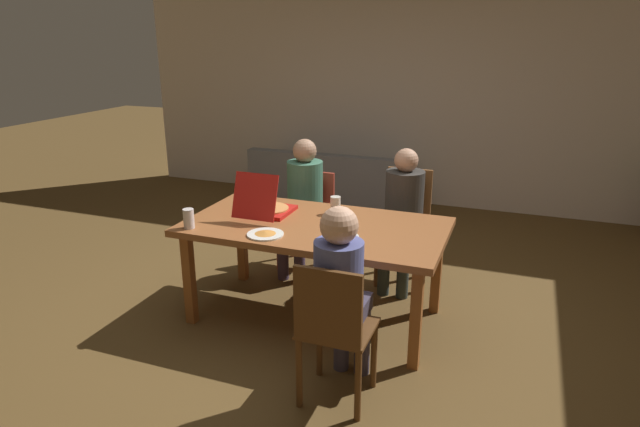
{
  "coord_description": "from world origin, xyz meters",
  "views": [
    {
      "loc": [
        1.37,
        -3.54,
        2.11
      ],
      "look_at": [
        0.0,
        0.1,
        0.81
      ],
      "focal_mm": 30.67,
      "sensor_mm": 36.0,
      "label": 1
    }
  ],
  "objects_px": {
    "drinking_glass_0": "(335,205)",
    "drinking_glass_2": "(189,219)",
    "couch": "(331,186)",
    "person_0": "(302,195)",
    "chair_2": "(333,328)",
    "plate_1": "(343,237)",
    "dining_table": "(315,233)",
    "chair_0": "(309,212)",
    "pizza_box_0": "(267,208)",
    "drinking_glass_1": "(252,192)",
    "chair_1": "(405,223)",
    "person_1": "(403,207)",
    "person_2": "(342,286)",
    "plate_0": "(265,234)"
  },
  "relations": [
    {
      "from": "person_1",
      "to": "drinking_glass_2",
      "type": "height_order",
      "value": "person_1"
    },
    {
      "from": "dining_table",
      "to": "couch",
      "type": "height_order",
      "value": "dining_table"
    },
    {
      "from": "drinking_glass_0",
      "to": "couch",
      "type": "xyz_separation_m",
      "value": [
        -0.89,
        2.41,
        -0.57
      ]
    },
    {
      "from": "chair_1",
      "to": "plate_1",
      "type": "bearing_deg",
      "value": -99.52
    },
    {
      "from": "person_2",
      "to": "drinking_glass_2",
      "type": "height_order",
      "value": "person_2"
    },
    {
      "from": "person_1",
      "to": "person_2",
      "type": "xyz_separation_m",
      "value": [
        0.0,
        -1.62,
        0.01
      ]
    },
    {
      "from": "drinking_glass_0",
      "to": "drinking_glass_2",
      "type": "relative_size",
      "value": 0.95
    },
    {
      "from": "chair_1",
      "to": "plate_1",
      "type": "distance_m",
      "value": 1.19
    },
    {
      "from": "person_1",
      "to": "plate_1",
      "type": "distance_m",
      "value": 1.02
    },
    {
      "from": "chair_2",
      "to": "plate_1",
      "type": "distance_m",
      "value": 0.82
    },
    {
      "from": "chair_0",
      "to": "plate_1",
      "type": "distance_m",
      "value": 1.39
    },
    {
      "from": "couch",
      "to": "person_0",
      "type": "bearing_deg",
      "value": -78.13
    },
    {
      "from": "chair_0",
      "to": "person_1",
      "type": "height_order",
      "value": "person_1"
    },
    {
      "from": "plate_0",
      "to": "drinking_glass_1",
      "type": "height_order",
      "value": "drinking_glass_1"
    },
    {
      "from": "plate_1",
      "to": "pizza_box_0",
      "type": "bearing_deg",
      "value": 158.62
    },
    {
      "from": "person_0",
      "to": "plate_1",
      "type": "bearing_deg",
      "value": -54.39
    },
    {
      "from": "plate_1",
      "to": "person_2",
      "type": "bearing_deg",
      "value": -72.55
    },
    {
      "from": "dining_table",
      "to": "person_0",
      "type": "bearing_deg",
      "value": 118.36
    },
    {
      "from": "chair_0",
      "to": "person_1",
      "type": "xyz_separation_m",
      "value": [
        0.92,
        -0.15,
        0.2
      ]
    },
    {
      "from": "pizza_box_0",
      "to": "drinking_glass_1",
      "type": "relative_size",
      "value": 3.87
    },
    {
      "from": "chair_1",
      "to": "chair_2",
      "type": "relative_size",
      "value": 1.08
    },
    {
      "from": "dining_table",
      "to": "couch",
      "type": "xyz_separation_m",
      "value": [
        -0.83,
        2.69,
        -0.42
      ]
    },
    {
      "from": "chair_0",
      "to": "drinking_glass_2",
      "type": "relative_size",
      "value": 6.12
    },
    {
      "from": "dining_table",
      "to": "plate_1",
      "type": "height_order",
      "value": "plate_1"
    },
    {
      "from": "chair_2",
      "to": "plate_0",
      "type": "relative_size",
      "value": 3.55
    },
    {
      "from": "dining_table",
      "to": "chair_0",
      "type": "relative_size",
      "value": 2.17
    },
    {
      "from": "person_0",
      "to": "chair_2",
      "type": "xyz_separation_m",
      "value": [
        0.92,
        -1.76,
        -0.2
      ]
    },
    {
      "from": "chair_1",
      "to": "pizza_box_0",
      "type": "distance_m",
      "value": 1.29
    },
    {
      "from": "pizza_box_0",
      "to": "dining_table",
      "type": "bearing_deg",
      "value": -10.78
    },
    {
      "from": "chair_2",
      "to": "plate_0",
      "type": "bearing_deg",
      "value": 139.6
    },
    {
      "from": "person_1",
      "to": "couch",
      "type": "relative_size",
      "value": 0.64
    },
    {
      "from": "dining_table",
      "to": "chair_0",
      "type": "xyz_separation_m",
      "value": [
        -0.44,
        0.96,
        -0.18
      ]
    },
    {
      "from": "chair_1",
      "to": "plate_1",
      "type": "relative_size",
      "value": 4.62
    },
    {
      "from": "person_0",
      "to": "couch",
      "type": "distance_m",
      "value": 1.97
    },
    {
      "from": "dining_table",
      "to": "drinking_glass_2",
      "type": "distance_m",
      "value": 0.92
    },
    {
      "from": "person_1",
      "to": "drinking_glass_2",
      "type": "relative_size",
      "value": 8.34
    },
    {
      "from": "chair_2",
      "to": "drinking_glass_1",
      "type": "relative_size",
      "value": 7.64
    },
    {
      "from": "dining_table",
      "to": "drinking_glass_1",
      "type": "relative_size",
      "value": 15.97
    },
    {
      "from": "dining_table",
      "to": "plate_1",
      "type": "distance_m",
      "value": 0.36
    },
    {
      "from": "person_1",
      "to": "drinking_glass_1",
      "type": "distance_m",
      "value": 1.27
    },
    {
      "from": "couch",
      "to": "drinking_glass_1",
      "type": "bearing_deg",
      "value": -87.28
    },
    {
      "from": "person_1",
      "to": "plate_0",
      "type": "relative_size",
      "value": 4.66
    },
    {
      "from": "chair_1",
      "to": "drinking_glass_0",
      "type": "height_order",
      "value": "chair_1"
    },
    {
      "from": "person_0",
      "to": "drinking_glass_2",
      "type": "xyz_separation_m",
      "value": [
        -0.38,
        -1.22,
        0.12
      ]
    },
    {
      "from": "person_2",
      "to": "couch",
      "type": "xyz_separation_m",
      "value": [
        -1.31,
        3.5,
        -0.44
      ]
    },
    {
      "from": "person_0",
      "to": "dining_table",
      "type": "bearing_deg",
      "value": -61.64
    },
    {
      "from": "dining_table",
      "to": "chair_0",
      "type": "height_order",
      "value": "chair_0"
    },
    {
      "from": "pizza_box_0",
      "to": "plate_0",
      "type": "xyz_separation_m",
      "value": [
        0.2,
        -0.43,
        -0.04
      ]
    },
    {
      "from": "person_0",
      "to": "drinking_glass_1",
      "type": "distance_m",
      "value": 0.51
    },
    {
      "from": "chair_2",
      "to": "plate_1",
      "type": "height_order",
      "value": "chair_2"
    }
  ]
}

